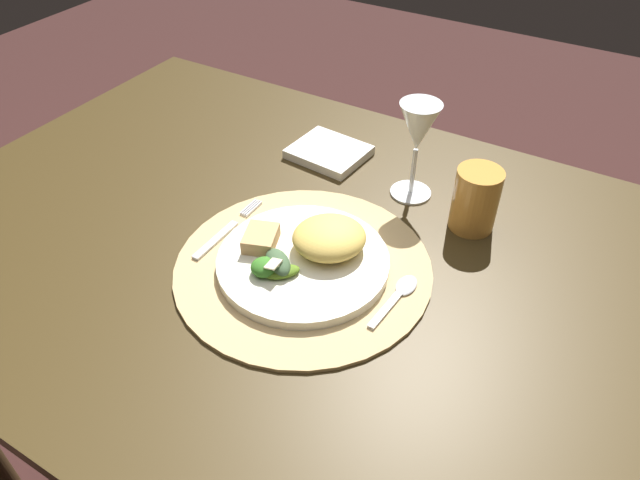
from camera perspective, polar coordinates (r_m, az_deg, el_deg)
name	(u,v)px	position (r m, az deg, el deg)	size (l,w,h in m)	color
ground_plane	(305,475)	(1.51, -1.50, -21.87)	(6.00, 6.00, 0.00)	#381D1B
dining_table	(298,296)	(1.01, -2.10, -5.50)	(1.32, 0.91, 0.73)	#3A2C13
placemat	(303,267)	(0.89, -1.64, -2.63)	(0.39, 0.39, 0.01)	tan
dinner_plate	(303,262)	(0.88, -1.66, -2.11)	(0.26, 0.26, 0.02)	#EDE8CF
pasta_serving	(330,237)	(0.88, 0.93, 0.27)	(0.11, 0.11, 0.04)	#E5BE56
salad_greens	(274,266)	(0.85, -4.50, -2.50)	(0.08, 0.07, 0.03)	#3E5938
bread_piece	(261,238)	(0.90, -5.76, 0.15)	(0.06, 0.05, 0.02)	tan
fork	(225,231)	(0.96, -9.17, 0.85)	(0.01, 0.17, 0.00)	silver
spoon	(402,291)	(0.85, 7.92, -4.88)	(0.03, 0.13, 0.01)	silver
napkin	(329,152)	(1.14, 0.87, 8.52)	(0.14, 0.12, 0.02)	white
wine_glass	(418,131)	(0.99, 9.49, 10.36)	(0.07, 0.07, 0.17)	silver
amber_tumbler	(475,200)	(0.97, 14.85, 3.82)	(0.07, 0.07, 0.11)	gold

